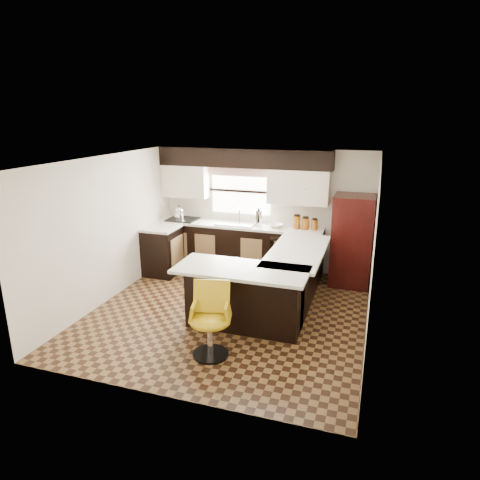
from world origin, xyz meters
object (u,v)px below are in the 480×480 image
(peninsula_long, at_px, (293,278))
(bar_chair, at_px, (210,322))
(peninsula_return, at_px, (245,298))
(refrigerator, at_px, (352,241))

(peninsula_long, bearing_deg, bar_chair, -110.67)
(peninsula_long, height_order, peninsula_return, same)
(peninsula_long, bearing_deg, peninsula_return, -118.30)
(peninsula_long, relative_size, refrigerator, 1.18)
(peninsula_return, xyz_separation_m, refrigerator, (1.35, 2.18, 0.38))
(peninsula_return, bearing_deg, refrigerator, 58.20)
(peninsula_long, distance_m, refrigerator, 1.51)
(peninsula_long, relative_size, peninsula_return, 1.18)
(refrigerator, bearing_deg, bar_chair, -116.47)
(peninsula_long, height_order, bar_chair, bar_chair)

